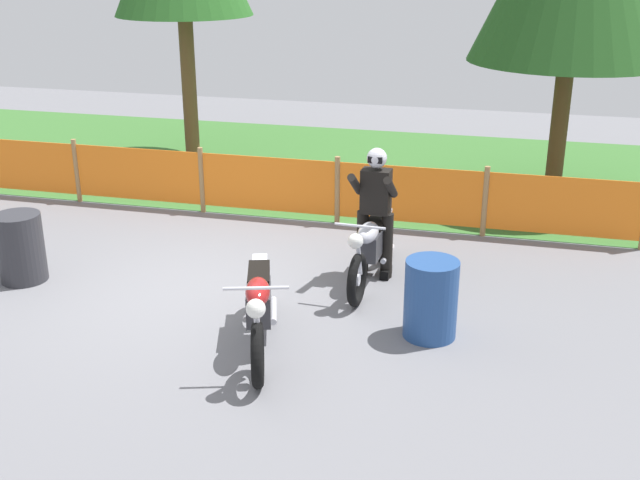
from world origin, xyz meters
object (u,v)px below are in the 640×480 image
motorcycle_trailing (259,308)px  spare_drum (21,248)px  motorcycle_lead (371,247)px  oil_drum (431,299)px  rider_lead (376,205)px

motorcycle_trailing → spare_drum: bearing=-123.0°
motorcycle_lead → spare_drum: size_ratio=2.34×
motorcycle_trailing → spare_drum: size_ratio=2.34×
oil_drum → rider_lead: bearing=121.0°
motorcycle_trailing → rider_lead: bearing=142.8°
oil_drum → spare_drum: size_ratio=1.00×
motorcycle_trailing → rider_lead: rider_lead is taller
motorcycle_lead → rider_lead: 0.53m
spare_drum → motorcycle_lead: bearing=13.3°
motorcycle_lead → spare_drum: bearing=-74.2°
motorcycle_trailing → oil_drum: motorcycle_trailing is taller
rider_lead → motorcycle_trailing: bearing=-17.5°
motorcycle_lead → oil_drum: (0.90, -1.25, -0.03)m
oil_drum → spare_drum: same height
motorcycle_lead → spare_drum: motorcycle_lead is taller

